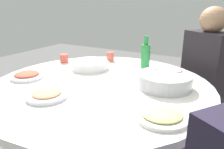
# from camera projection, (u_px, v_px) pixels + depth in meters

# --- Properties ---
(round_dining_table) EXTENTS (1.30, 1.30, 0.75)m
(round_dining_table) POSITION_uv_depth(u_px,v_px,m) (101.00, 99.00, 1.33)
(round_dining_table) COLOR #99999E
(round_dining_table) RESTS_ON ground
(rice_bowl) EXTENTS (0.30, 0.30, 0.09)m
(rice_bowl) POSITION_uv_depth(u_px,v_px,m) (165.00, 80.00, 1.21)
(rice_bowl) COLOR #B2B5BA
(rice_bowl) RESTS_ON round_dining_table
(soup_bowl) EXTENTS (0.26, 0.26, 0.06)m
(soup_bowl) POSITION_uv_depth(u_px,v_px,m) (90.00, 65.00, 1.56)
(soup_bowl) COLOR silver
(soup_bowl) RESTS_ON round_dining_table
(dish_shrimp) EXTENTS (0.21, 0.21, 0.04)m
(dish_shrimp) POSITION_uv_depth(u_px,v_px,m) (47.00, 95.00, 1.09)
(dish_shrimp) COLOR silver
(dish_shrimp) RESTS_ON round_dining_table
(dish_noodles) EXTENTS (0.23, 0.23, 0.04)m
(dish_noodles) POSITION_uv_depth(u_px,v_px,m) (161.00, 115.00, 0.89)
(dish_noodles) COLOR silver
(dish_noodles) RESTS_ON round_dining_table
(dish_stirfry) EXTENTS (0.20, 0.20, 0.04)m
(dish_stirfry) POSITION_uv_depth(u_px,v_px,m) (27.00, 76.00, 1.37)
(dish_stirfry) COLOR white
(dish_stirfry) RESTS_ON round_dining_table
(green_bottle) EXTENTS (0.07, 0.07, 0.23)m
(green_bottle) POSITION_uv_depth(u_px,v_px,m) (145.00, 55.00, 1.56)
(green_bottle) COLOR #2A8E42
(green_bottle) RESTS_ON round_dining_table
(tea_cup_near) EXTENTS (0.06, 0.06, 0.07)m
(tea_cup_near) POSITION_uv_depth(u_px,v_px,m) (110.00, 57.00, 1.77)
(tea_cup_near) COLOR #C95648
(tea_cup_near) RESTS_ON round_dining_table
(tea_cup_far) EXTENTS (0.07, 0.07, 0.07)m
(tea_cup_far) POSITION_uv_depth(u_px,v_px,m) (64.00, 58.00, 1.72)
(tea_cup_far) COLOR #C54C3D
(tea_cup_far) RESTS_ON round_dining_table
(stool_for_diner_right) EXTENTS (0.30, 0.30, 0.43)m
(stool_for_diner_right) POSITION_uv_depth(u_px,v_px,m) (198.00, 126.00, 1.84)
(stool_for_diner_right) COLOR brown
(stool_for_diner_right) RESTS_ON ground
(diner_right) EXTENTS (0.46, 0.46, 0.76)m
(diner_right) POSITION_uv_depth(u_px,v_px,m) (207.00, 66.00, 1.67)
(diner_right) COLOR #2D333D
(diner_right) RESTS_ON stool_for_diner_right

